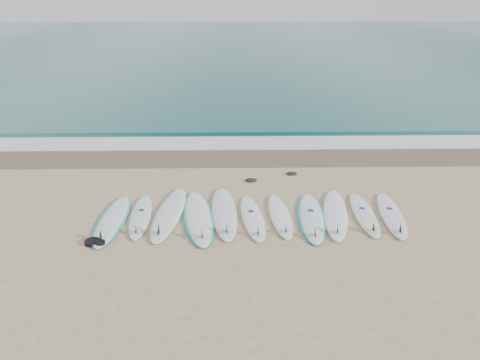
{
  "coord_description": "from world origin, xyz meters",
  "views": [
    {
      "loc": [
        -0.5,
        -9.83,
        5.11
      ],
      "look_at": [
        -0.29,
        1.33,
        0.4
      ],
      "focal_mm": 35.0,
      "sensor_mm": 36.0,
      "label": 1
    }
  ],
  "objects_px": {
    "surfboard_5": "(253,218)",
    "leash_coil": "(94,242)",
    "surfboard_0": "(112,220)",
    "surfboard_10": "(392,215)"
  },
  "relations": [
    {
      "from": "surfboard_0",
      "to": "leash_coil",
      "type": "distance_m",
      "value": 1.0
    },
    {
      "from": "surfboard_0",
      "to": "surfboard_10",
      "type": "xyz_separation_m",
      "value": [
        6.56,
        0.12,
        0.01
      ]
    },
    {
      "from": "leash_coil",
      "to": "surfboard_5",
      "type": "bearing_deg",
      "value": 16.86
    },
    {
      "from": "surfboard_0",
      "to": "surfboard_10",
      "type": "bearing_deg",
      "value": 1.9
    },
    {
      "from": "surfboard_0",
      "to": "surfboard_5",
      "type": "xyz_separation_m",
      "value": [
        3.27,
        0.05,
        0.0
      ]
    },
    {
      "from": "surfboard_0",
      "to": "surfboard_5",
      "type": "bearing_deg",
      "value": 1.69
    },
    {
      "from": "surfboard_5",
      "to": "surfboard_10",
      "type": "xyz_separation_m",
      "value": [
        3.29,
        0.07,
        0.0
      ]
    },
    {
      "from": "surfboard_10",
      "to": "surfboard_0",
      "type": "bearing_deg",
      "value": -172.87
    },
    {
      "from": "surfboard_5",
      "to": "leash_coil",
      "type": "relative_size",
      "value": 5.23
    },
    {
      "from": "surfboard_5",
      "to": "leash_coil",
      "type": "xyz_separation_m",
      "value": [
        -3.41,
        -1.03,
        -0.0
      ]
    }
  ]
}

